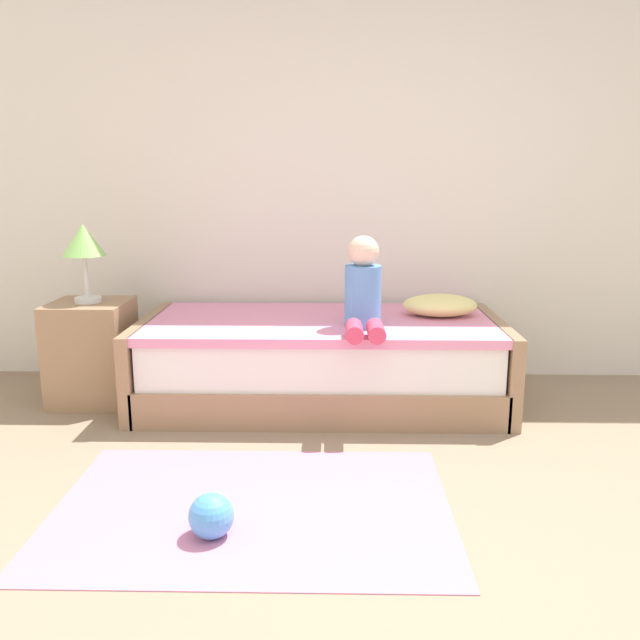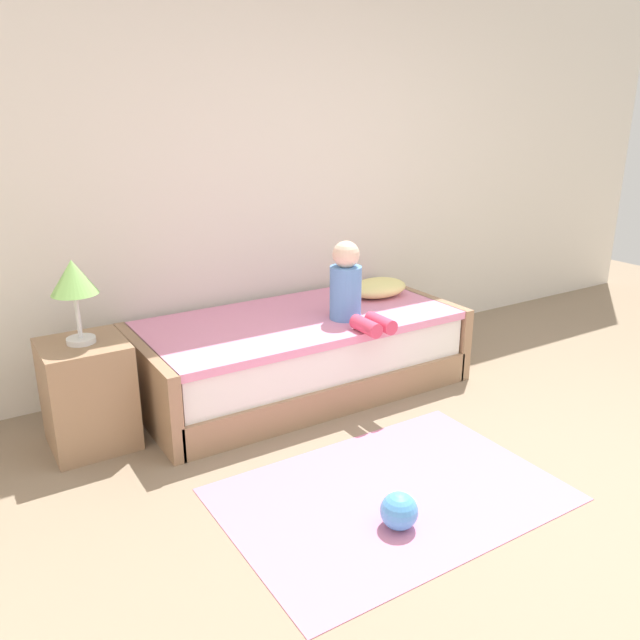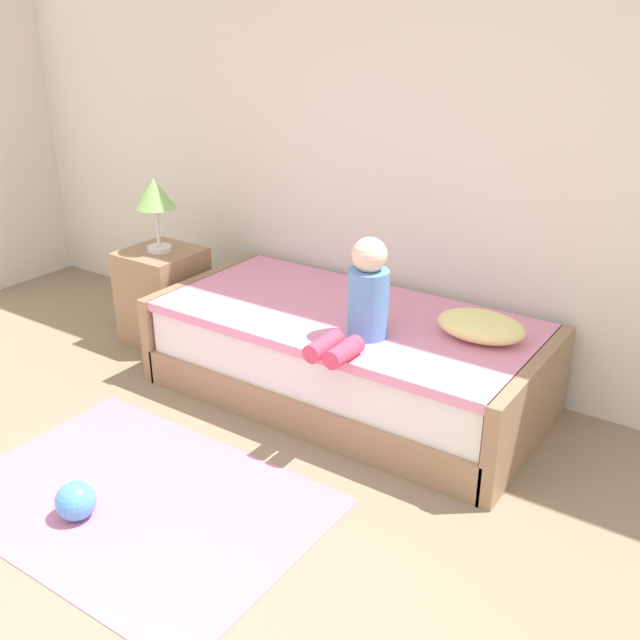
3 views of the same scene
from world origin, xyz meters
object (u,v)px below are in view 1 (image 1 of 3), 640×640
object	(u,v)px
table_lamp	(84,244)
toy_ball	(211,516)
nightstand	(92,352)
bed	(321,361)
pillow	(440,305)
child_figure	(363,291)

from	to	relation	value
table_lamp	toy_ball	size ratio (longest dim) A/B	2.63
toy_ball	nightstand	bearing A→B (deg)	123.07
nightstand	table_lamp	xyz separation A→B (m)	(0.00, 0.00, 0.64)
bed	nightstand	bearing A→B (deg)	-179.00
nightstand	table_lamp	world-z (taller)	table_lamp
nightstand	bed	bearing A→B (deg)	1.00
nightstand	pillow	distance (m)	2.08
table_lamp	child_figure	xyz separation A→B (m)	(1.58, -0.20, -0.23)
table_lamp	child_figure	world-z (taller)	table_lamp
child_figure	toy_ball	size ratio (longest dim) A/B	2.98
bed	toy_ball	size ratio (longest dim) A/B	12.31
child_figure	toy_ball	xyz separation A→B (m)	(-0.61, -1.29, -0.62)
bed	child_figure	size ratio (longest dim) A/B	4.14
child_figure	bed	bearing A→B (deg)	135.69
pillow	toy_ball	xyz separation A→B (m)	(-1.08, -1.62, -0.48)
pillow	toy_ball	size ratio (longest dim) A/B	2.57
bed	table_lamp	bearing A→B (deg)	-179.00
child_figure	toy_ball	bearing A→B (deg)	-115.42
nightstand	toy_ball	world-z (taller)	nightstand
nightstand	table_lamp	distance (m)	0.64
nightstand	toy_ball	bearing A→B (deg)	-56.93
bed	nightstand	size ratio (longest dim) A/B	3.52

